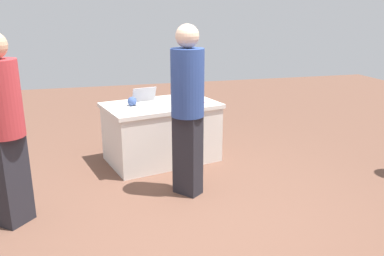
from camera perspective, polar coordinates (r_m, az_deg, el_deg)
ground_plane at (r=3.85m, az=0.16°, el=-13.20°), size 14.40×14.40×0.00m
table_foreground at (r=5.17m, az=-4.42°, el=-0.58°), size 1.58×1.18×0.76m
person_attendee_browsing at (r=3.81m, az=-25.48°, el=0.82°), size 0.48×0.48×1.75m
person_organiser at (r=4.04m, az=-0.65°, el=3.65°), size 0.48×0.48×1.79m
laptop_silver at (r=5.03m, az=-6.46°, el=3.81°), size 0.38×0.36×0.21m
yarn_ball at (r=4.99m, az=-8.64°, el=3.83°), size 0.11×0.11×0.11m
scissors_red at (r=5.18m, az=1.44°, el=3.90°), size 0.04×0.18×0.01m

